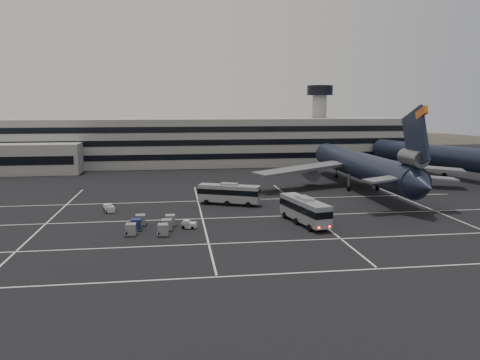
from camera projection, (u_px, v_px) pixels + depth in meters
name	position (u px, v px, depth m)	size (l,w,h in m)	color
ground	(243.00, 224.00, 71.81)	(260.00, 260.00, 0.00)	black
lane_markings	(248.00, 222.00, 72.65)	(90.00, 55.62, 0.01)	silver
terminal	(199.00, 142.00, 139.88)	(125.00, 26.00, 24.00)	gray
hills	(230.00, 164.00, 242.42)	(352.00, 180.00, 44.00)	#38332B
trijet_main	(361.00, 165.00, 99.83)	(47.46, 57.50, 18.08)	black
trijet_far	(449.00, 156.00, 116.25)	(24.72, 56.64, 18.08)	black
bus_near	(305.00, 209.00, 71.26)	(5.23, 12.25, 4.22)	#93969B
bus_far	(229.00, 193.00, 85.04)	(11.40, 6.96, 3.99)	#93969B
tug_a	(109.00, 208.00, 79.27)	(2.20, 2.70, 1.51)	silver
tug_b	(190.00, 225.00, 68.89)	(2.33, 1.96, 1.30)	silver
uld_cluster	(151.00, 225.00, 67.77)	(7.43, 8.38, 1.67)	#2D2D30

